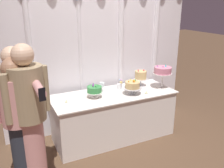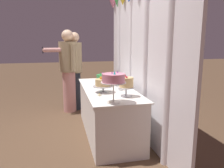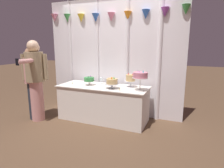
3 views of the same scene
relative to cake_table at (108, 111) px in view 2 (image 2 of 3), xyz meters
name	(u,v)px [view 2 (image 2 of 3)]	position (x,y,z in m)	size (l,w,h in m)	color
ground_plane	(102,133)	(0.00, -0.10, -0.37)	(24.00, 24.00, 0.00)	brown
draped_curtain	(139,47)	(0.03, 0.49, 1.00)	(3.17, 0.17, 2.57)	white
cake_table	(108,111)	(0.00, 0.00, 0.00)	(1.89, 0.73, 0.74)	white
cake_display_leftmost	(103,78)	(-0.32, -0.01, 0.48)	(0.24, 0.24, 0.21)	silver
cake_display_midleft	(103,83)	(0.25, -0.12, 0.50)	(0.29, 0.29, 0.23)	#B2B2B7
cake_display_midright	(126,84)	(0.55, 0.13, 0.54)	(0.23, 0.23, 0.29)	silver
cake_display_rightmost	(114,79)	(0.81, -0.10, 0.65)	(0.30, 0.30, 0.39)	silver
wine_glass	(116,80)	(-0.12, 0.17, 0.47)	(0.08, 0.08, 0.15)	silver
flower_vase	(120,86)	(0.18, 0.16, 0.43)	(0.11, 0.11, 0.16)	silver
tealight_far_left	(98,79)	(-0.74, -0.02, 0.38)	(0.04, 0.04, 0.03)	beige
tealight_near_left	(99,95)	(0.45, -0.21, 0.38)	(0.05, 0.05, 0.03)	beige
guest_man_dark_suit	(69,68)	(-1.28, -0.54, 0.54)	(0.50, 0.48, 1.67)	#D6938E
guest_man_pink_jacket	(75,67)	(-1.38, -0.40, 0.54)	(0.46, 0.29, 1.63)	#282D38
guest_girl_blue_dress	(70,71)	(-1.40, -0.51, 0.47)	(0.48, 0.73, 1.53)	#282D38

